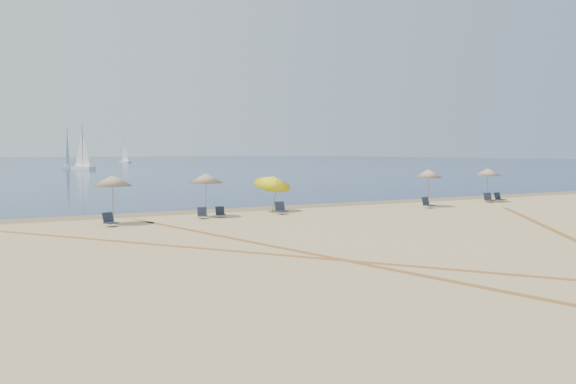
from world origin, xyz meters
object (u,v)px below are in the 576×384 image
chair_6 (427,203)px  umbrella_2 (206,178)px  chair_5 (281,209)px  sailboat_2 (82,156)px  umbrella_3 (273,181)px  chair_4 (220,213)px  chair_2 (110,220)px  sailboat_1 (68,156)px  umbrella_5 (488,172)px  sailboat_3 (125,156)px  chair_3 (202,214)px  umbrella_4 (428,173)px  umbrella_1 (113,181)px  chair_8 (499,198)px  chair_7 (489,198)px

chair_6 → umbrella_2: bearing=165.8°
chair_5 → sailboat_2: bearing=90.8°
umbrella_3 → chair_4: 4.50m
chair_2 → sailboat_1: 107.86m
umbrella_5 → sailboat_3: (15.03, 167.43, 0.16)m
chair_3 → sailboat_3: 171.83m
sailboat_1 → sailboat_3: bearing=85.4°
chair_2 → chair_5: chair_5 is taller
umbrella_4 → chair_6: 2.09m
umbrella_5 → sailboat_3: bearing=84.9°
umbrella_5 → chair_6: (-7.22, -1.56, -1.89)m
umbrella_5 → sailboat_3: sailboat_3 is taller
umbrella_1 → chair_8: 28.07m
chair_5 → chair_8: 18.11m
chair_4 → chair_6: 14.15m
umbrella_2 → umbrella_4: bearing=-4.4°
umbrella_3 → chair_3: 5.55m
sailboat_2 → chair_4: bearing=-121.7°
chair_3 → sailboat_2: size_ratio=0.08×
umbrella_5 → chair_8: (0.60, -0.58, -1.89)m
umbrella_3 → chair_7: size_ratio=3.24×
umbrella_5 → chair_3: bearing=-179.4°
chair_7 → chair_4: bearing=-166.5°
umbrella_4 → chair_8: bearing=3.4°
sailboat_3 → chair_4: bearing=-118.4°
chair_8 → umbrella_5: bearing=133.7°
chair_3 → chair_4: chair_3 is taller
umbrella_3 → chair_4: size_ratio=3.95×
umbrella_5 → sailboat_2: 97.09m
chair_6 → sailboat_3: sailboat_3 is taller
chair_2 → chair_5: 10.28m
umbrella_4 → chair_2: (-21.07, -0.35, -1.95)m
umbrella_3 → chair_2: 10.84m
sailboat_3 → sailboat_1: bearing=-130.3°
umbrella_4 → chair_2: 21.16m
chair_3 → chair_7: bearing=13.3°
umbrella_3 → chair_6: umbrella_3 is taller
sailboat_3 → chair_7: bearing=-111.4°
umbrella_2 → chair_8: umbrella_2 is taller
umbrella_5 → chair_4: 21.38m
chair_6 → sailboat_2: 98.10m
chair_3 → sailboat_3: (37.45, 167.68, 2.08)m
chair_5 → sailboat_2: (6.22, 96.73, 2.48)m
sailboat_1 → sailboat_2: sailboat_2 is taller
chair_6 → sailboat_1: sailboat_1 is taller
umbrella_3 → chair_3: (-5.12, -1.37, -1.66)m
umbrella_4 → chair_8: 7.54m
sailboat_2 → sailboat_3: (26.32, 71.01, -0.44)m
umbrella_1 → sailboat_1: sailboat_1 is taller
umbrella_4 → sailboat_3: size_ratio=0.33×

